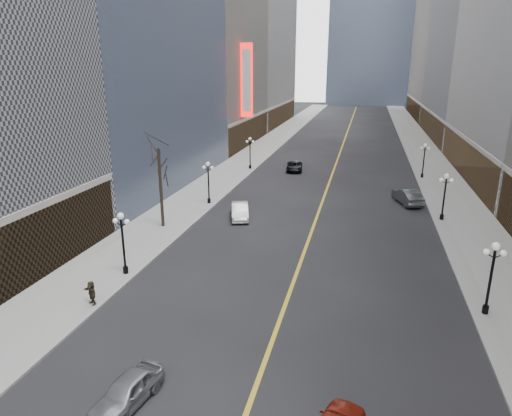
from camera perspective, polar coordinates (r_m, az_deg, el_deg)
The scene contains 18 objects.
sidewalk_east at distance 68.83m, azimuth 21.51°, elevation 4.18°, with size 6.00×230.00×0.15m, color gray.
sidewalk_west at distance 70.50m, azimuth -1.68°, elevation 5.66°, with size 6.00×230.00×0.15m, color gray.
lane_line at distance 78.05m, azimuth 10.32°, elevation 6.48°, with size 0.25×200.00×0.02m, color gold.
bldg_east_d at distance 148.87m, azimuth 25.41°, elevation 22.25°, with size 26.60×46.60×62.80m.
bldg_west_c at distance 90.97m, azimuth -9.36°, elevation 23.96°, with size 26.60×30.60×50.80m.
streetlamp_east_1 at distance 29.93m, azimuth 27.39°, elevation -7.00°, with size 1.26×0.44×4.52m.
streetlamp_east_2 at distance 46.67m, azimuth 22.54°, elevation 1.88°, with size 1.26×0.44×4.52m.
streetlamp_east_3 at distance 64.11m, azimuth 20.28°, elevation 6.01°, with size 1.26×0.44×4.52m.
streetlamp_west_1 at distance 33.04m, azimuth -16.34°, elevation -3.49°, with size 1.26×0.44×4.52m.
streetlamp_west_2 at distance 48.73m, azimuth -5.98°, elevation 3.73°, with size 1.26×0.44×4.52m.
streetlamp_west_3 at distance 65.62m, azimuth -0.75°, elevation 7.31°, with size 1.26×0.44×4.52m.
theatre_marquee at distance 79.25m, azimuth -1.16°, elevation 15.63°, with size 2.00×0.55×12.00m.
tree_west_far at distance 41.44m, azimuth -12.03°, elevation 5.78°, with size 3.60×3.60×7.92m.
car_nb_near at distance 22.15m, azimuth -15.82°, elevation -21.17°, with size 1.58×3.93×1.34m, color gray.
car_nb_mid at distance 44.53m, azimuth -2.03°, elevation -0.36°, with size 1.58×4.54×1.50m, color silver.
car_nb_far at distance 65.33m, azimuth 4.83°, elevation 5.20°, with size 2.18×4.72×1.31m, color black.
car_sb_far at distance 51.92m, azimuth 18.42°, elevation 1.40°, with size 1.75×5.01×1.65m, color #43484A.
ped_west_far at distance 30.27m, azimuth -19.87°, elevation -9.92°, with size 1.41×0.41×1.52m, color #2D2619.
Camera 1 is at (4.16, 3.36, 14.20)m, focal length 32.00 mm.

